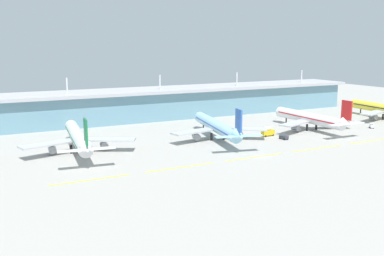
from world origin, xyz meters
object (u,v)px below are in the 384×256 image
Objects in this scene: airliner_near_middle at (78,137)px; fuel_truck at (268,132)px; airliner_center at (217,126)px; baggage_cart at (372,126)px; pushback_tug at (284,137)px; airliner_far_middle at (310,118)px.

airliner_near_middle is 93.65m from fuel_truck.
airliner_center reaches higher than baggage_cart.
airliner_near_middle is 14.37× the size of pushback_tug.
baggage_cart is (34.21, -11.83, -5.18)m from airliner_far_middle.
pushback_tug is at bearing -179.02° from baggage_cart.
pushback_tug is at bearing -26.75° from airliner_center.
airliner_far_middle is at bearing 160.92° from baggage_cart.
fuel_truck is at bearing 102.92° from pushback_tug.
baggage_cart is 65.30m from fuel_truck.
airliner_center is 8.93× the size of fuel_truck.
baggage_cart is (91.71, -13.71, -5.19)m from airliner_center.
airliner_center is 27.77m from fuel_truck.
airliner_far_middle is 30.89m from fuel_truck.
airliner_far_middle is 8.18× the size of fuel_truck.
baggage_cart is at bearing -8.50° from airliner_center.
pushback_tug is (-62.38, -1.07, -0.16)m from baggage_cart.
airliner_near_middle and airliner_center have the same top height.
fuel_truck is at bearing -6.11° from airliner_near_middle.
airliner_far_middle reaches higher than fuel_truck.
airliner_far_middle is (123.49, -7.07, -0.01)m from airliner_near_middle.
airliner_near_middle is at bearing 168.16° from pushback_tug.
airliner_center is (66.00, -5.19, 0.00)m from airliner_near_middle.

